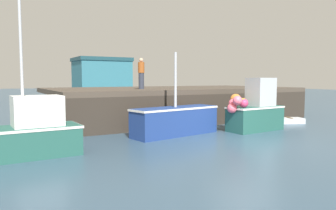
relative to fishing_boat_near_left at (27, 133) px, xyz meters
The scene contains 8 objects.
ground 7.66m from the fishing_boat_near_left, 11.81° to the right, with size 120.00×160.00×0.10m.
pier 10.69m from the fishing_boat_near_left, 33.34° to the left, with size 14.62×7.68×1.87m.
fishing_boat_near_left is the anchor object (origin of this frame).
fishing_boat_near_right 6.07m from the fishing_boat_near_left, 10.85° to the left, with size 4.22×1.85×3.53m.
fishing_boat_mid 9.81m from the fishing_boat_near_left, ahead, with size 3.15×1.35×2.46m.
rowboat 13.33m from the fishing_boat_near_left, ahead, with size 1.65×1.31×0.33m.
dockworker 8.09m from the fishing_boat_near_left, 38.96° to the left, with size 0.34×0.34×1.64m.
warehouse 37.82m from the fishing_boat_near_left, 68.84° to the left, with size 7.57×6.18×5.43m.
Camera 1 is at (-8.50, -9.13, 2.40)m, focal length 34.60 mm.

